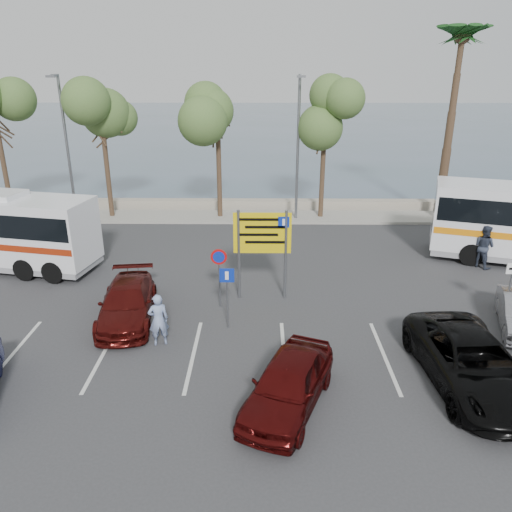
{
  "coord_description": "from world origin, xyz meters",
  "views": [
    {
      "loc": [
        0.95,
        -14.69,
        8.73
      ],
      "look_at": [
        0.76,
        3.0,
        1.85
      ],
      "focal_mm": 35.0,
      "sensor_mm": 36.0,
      "label": 1
    }
  ],
  "objects_px": {
    "street_lamp_left": "(66,141)",
    "direction_sign": "(262,240)",
    "car_maroon": "(127,303)",
    "car_red": "(288,384)",
    "pedestrian_near": "(158,320)",
    "pedestrian_far": "(484,246)",
    "street_lamp_right": "(298,142)",
    "suv_black": "(472,362)"
  },
  "relations": [
    {
      "from": "street_lamp_left",
      "to": "direction_sign",
      "type": "distance_m",
      "value": 15.24
    },
    {
      "from": "car_maroon",
      "to": "car_red",
      "type": "distance_m",
      "value": 7.38
    },
    {
      "from": "pedestrian_near",
      "to": "pedestrian_far",
      "type": "bearing_deg",
      "value": -170.89
    },
    {
      "from": "direction_sign",
      "to": "car_red",
      "type": "distance_m",
      "value": 6.95
    },
    {
      "from": "car_maroon",
      "to": "street_lamp_right",
      "type": "bearing_deg",
      "value": 53.79
    },
    {
      "from": "suv_black",
      "to": "pedestrian_near",
      "type": "bearing_deg",
      "value": 163.06
    },
    {
      "from": "direction_sign",
      "to": "suv_black",
      "type": "bearing_deg",
      "value": -43.46
    },
    {
      "from": "suv_black",
      "to": "pedestrian_far",
      "type": "bearing_deg",
      "value": 61.9
    },
    {
      "from": "car_maroon",
      "to": "car_red",
      "type": "xyz_separation_m",
      "value": [
        5.56,
        -4.86,
        0.06
      ]
    },
    {
      "from": "street_lamp_left",
      "to": "direction_sign",
      "type": "bearing_deg",
      "value": -43.17
    },
    {
      "from": "street_lamp_left",
      "to": "pedestrian_far",
      "type": "bearing_deg",
      "value": -18.48
    },
    {
      "from": "street_lamp_right",
      "to": "direction_sign",
      "type": "xyz_separation_m",
      "value": [
        -2.0,
        -10.32,
        -2.17
      ]
    },
    {
      "from": "pedestrian_near",
      "to": "car_red",
      "type": "bearing_deg",
      "value": 124.33
    },
    {
      "from": "direction_sign",
      "to": "street_lamp_right",
      "type": "bearing_deg",
      "value": 79.06
    },
    {
      "from": "street_lamp_left",
      "to": "suv_black",
      "type": "height_order",
      "value": "street_lamp_left"
    },
    {
      "from": "direction_sign",
      "to": "pedestrian_near",
      "type": "relative_size",
      "value": 1.99
    },
    {
      "from": "street_lamp_left",
      "to": "pedestrian_far",
      "type": "distance_m",
      "value": 22.43
    },
    {
      "from": "street_lamp_right",
      "to": "suv_black",
      "type": "height_order",
      "value": "street_lamp_right"
    },
    {
      "from": "street_lamp_left",
      "to": "car_maroon",
      "type": "height_order",
      "value": "street_lamp_left"
    },
    {
      "from": "street_lamp_right",
      "to": "car_maroon",
      "type": "bearing_deg",
      "value": -119.44
    },
    {
      "from": "car_maroon",
      "to": "car_red",
      "type": "bearing_deg",
      "value": -47.91
    },
    {
      "from": "street_lamp_left",
      "to": "suv_black",
      "type": "relative_size",
      "value": 1.49
    },
    {
      "from": "street_lamp_left",
      "to": "car_red",
      "type": "distance_m",
      "value": 21.01
    },
    {
      "from": "street_lamp_right",
      "to": "direction_sign",
      "type": "height_order",
      "value": "street_lamp_right"
    },
    {
      "from": "street_lamp_left",
      "to": "car_maroon",
      "type": "distance_m",
      "value": 14.18
    },
    {
      "from": "street_lamp_left",
      "to": "street_lamp_right",
      "type": "height_order",
      "value": "same"
    },
    {
      "from": "street_lamp_right",
      "to": "pedestrian_far",
      "type": "distance_m",
      "value": 11.24
    },
    {
      "from": "direction_sign",
      "to": "pedestrian_near",
      "type": "xyz_separation_m",
      "value": [
        -3.39,
        -3.54,
        -1.53
      ]
    },
    {
      "from": "street_lamp_left",
      "to": "pedestrian_far",
      "type": "xyz_separation_m",
      "value": [
        21.0,
        -7.02,
        -3.6
      ]
    },
    {
      "from": "street_lamp_right",
      "to": "pedestrian_far",
      "type": "relative_size",
      "value": 4.02
    },
    {
      "from": "street_lamp_left",
      "to": "suv_black",
      "type": "distance_m",
      "value": 23.66
    },
    {
      "from": "direction_sign",
      "to": "pedestrian_near",
      "type": "distance_m",
      "value": 5.13
    },
    {
      "from": "car_red",
      "to": "pedestrian_near",
      "type": "relative_size",
      "value": 2.32
    },
    {
      "from": "direction_sign",
      "to": "pedestrian_far",
      "type": "height_order",
      "value": "direction_sign"
    },
    {
      "from": "suv_black",
      "to": "direction_sign",
      "type": "bearing_deg",
      "value": 132.44
    },
    {
      "from": "pedestrian_far",
      "to": "suv_black",
      "type": "bearing_deg",
      "value": 119.83
    },
    {
      "from": "direction_sign",
      "to": "street_lamp_left",
      "type": "bearing_deg",
      "value": 136.83
    },
    {
      "from": "car_red",
      "to": "pedestrian_far",
      "type": "xyz_separation_m",
      "value": [
        9.3,
        10.0,
        0.28
      ]
    },
    {
      "from": "direction_sign",
      "to": "pedestrian_far",
      "type": "distance_m",
      "value": 10.62
    },
    {
      "from": "car_maroon",
      "to": "suv_black",
      "type": "bearing_deg",
      "value": -26.25
    },
    {
      "from": "pedestrian_far",
      "to": "car_red",
      "type": "bearing_deg",
      "value": 100.9
    },
    {
      "from": "direction_sign",
      "to": "car_maroon",
      "type": "bearing_deg",
      "value": -159.29
    }
  ]
}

